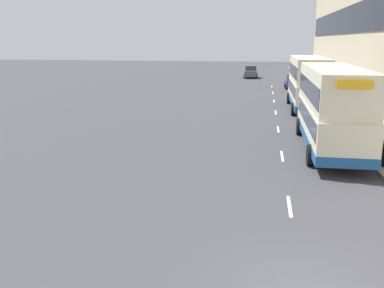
# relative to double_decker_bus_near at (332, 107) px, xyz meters

# --- Properties ---
(pavement) EXTENTS (5.00, 93.00, 0.14)m
(pavement) POSITION_rel_double_decker_bus_near_xyz_m (4.03, 24.60, -2.21)
(pavement) COLOR gray
(pavement) RESTS_ON ground_plane
(terrace_facade) EXTENTS (3.10, 93.00, 17.98)m
(terrace_facade) POSITION_rel_double_decker_bus_near_xyz_m (8.01, 24.60, 6.70)
(terrace_facade) COLOR #C6B793
(terrace_facade) RESTS_ON ground_plane
(lane_mark_1) EXTENTS (0.12, 2.00, 0.01)m
(lane_mark_1) POSITION_rel_double_decker_bus_near_xyz_m (-2.47, -8.49, -2.28)
(lane_mark_1) COLOR silver
(lane_mark_1) RESTS_ON ground_plane
(lane_mark_2) EXTENTS (0.12, 2.00, 0.01)m
(lane_mark_2) POSITION_rel_double_decker_bus_near_xyz_m (-2.47, -1.78, -2.28)
(lane_mark_2) COLOR silver
(lane_mark_2) RESTS_ON ground_plane
(lane_mark_3) EXTENTS (0.12, 2.00, 0.01)m
(lane_mark_3) POSITION_rel_double_decker_bus_near_xyz_m (-2.47, 4.93, -2.28)
(lane_mark_3) COLOR silver
(lane_mark_3) RESTS_ON ground_plane
(lane_mark_4) EXTENTS (0.12, 2.00, 0.01)m
(lane_mark_4) POSITION_rel_double_decker_bus_near_xyz_m (-2.47, 11.64, -2.28)
(lane_mark_4) COLOR silver
(lane_mark_4) RESTS_ON ground_plane
(lane_mark_5) EXTENTS (0.12, 2.00, 0.01)m
(lane_mark_5) POSITION_rel_double_decker_bus_near_xyz_m (-2.47, 18.35, -2.28)
(lane_mark_5) COLOR silver
(lane_mark_5) RESTS_ON ground_plane
(lane_mark_6) EXTENTS (0.12, 2.00, 0.01)m
(lane_mark_6) POSITION_rel_double_decker_bus_near_xyz_m (-2.47, 25.06, -2.28)
(lane_mark_6) COLOR silver
(lane_mark_6) RESTS_ON ground_plane
(lane_mark_7) EXTENTS (0.12, 2.00, 0.01)m
(lane_mark_7) POSITION_rel_double_decker_bus_near_xyz_m (-2.47, 31.77, -2.28)
(lane_mark_7) COLOR silver
(lane_mark_7) RESTS_ON ground_plane
(double_decker_bus_near) EXTENTS (2.85, 10.42, 4.30)m
(double_decker_bus_near) POSITION_rel_double_decker_bus_near_xyz_m (0.00, 0.00, 0.00)
(double_decker_bus_near) COLOR beige
(double_decker_bus_near) RESTS_ON ground_plane
(double_decker_bus_ahead) EXTENTS (2.85, 10.12, 4.30)m
(double_decker_bus_ahead) POSITION_rel_double_decker_bus_near_xyz_m (0.08, 13.59, -0.00)
(double_decker_bus_ahead) COLOR beige
(double_decker_bus_ahead) RESTS_ON ground_plane
(car_0) EXTENTS (2.04, 4.00, 1.85)m
(car_0) POSITION_rel_double_decker_bus_near_xyz_m (-5.48, 43.84, -1.38)
(car_0) COLOR #4C5156
(car_0) RESTS_ON ground_plane
(car_1) EXTENTS (1.92, 4.36, 1.70)m
(car_1) POSITION_rel_double_decker_bus_near_xyz_m (-0.01, 30.09, -1.44)
(car_1) COLOR navy
(car_1) RESTS_ON ground_plane
(pedestrian_1) EXTENTS (0.35, 0.35, 1.78)m
(pedestrian_1) POSITION_rel_double_decker_bus_near_xyz_m (3.10, 3.49, -1.23)
(pedestrian_1) COLOR #23232D
(pedestrian_1) RESTS_ON ground_plane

